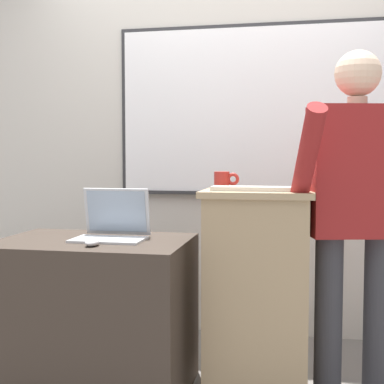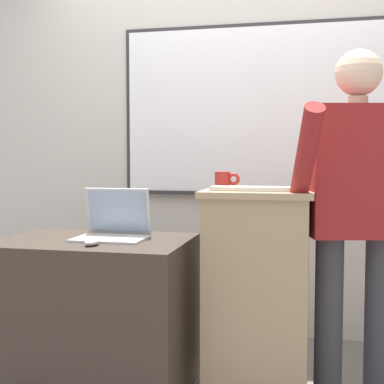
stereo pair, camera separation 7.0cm
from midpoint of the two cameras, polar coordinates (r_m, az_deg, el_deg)
The scene contains 8 objects.
back_wall at distance 3.61m, azimuth 3.18°, elevation 6.34°, with size 6.40×0.17×2.67m.
lectern_podium at distance 2.65m, azimuth 6.19°, elevation -10.82°, with size 0.53×0.41×1.02m.
side_desk at distance 2.80m, azimuth -11.10°, elevation -12.83°, with size 0.94×0.66×0.77m.
person_presenter at distance 2.59m, azimuth 16.30°, elevation -1.09°, with size 0.60×0.60×1.67m.
laptop at distance 2.72m, azimuth -9.10°, elevation -3.30°, with size 0.35×0.27×0.25m.
wireless_keyboard at distance 2.52m, azimuth 5.72°, elevation 0.36°, with size 0.39×0.13×0.02m.
computer_mouse_by_laptop at distance 2.51m, azimuth -11.38°, elevation -5.30°, with size 0.06×0.10×0.03m.
coffee_mug at distance 2.73m, azimuth 2.61°, elevation 1.32°, with size 0.13×0.08×0.08m.
Camera 1 is at (0.49, -2.24, 1.18)m, focal length 50.00 mm.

